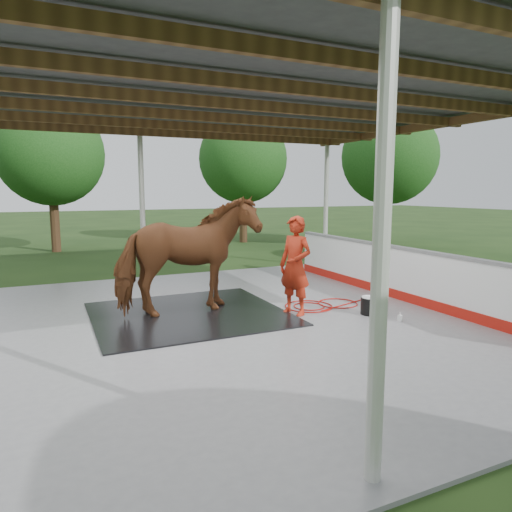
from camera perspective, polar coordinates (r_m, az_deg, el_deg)
name	(u,v)px	position (r m, az deg, el deg)	size (l,w,h in m)	color
ground	(198,328)	(8.15, -7.22, -8.97)	(100.00, 100.00, 0.00)	#1E3814
concrete_slab	(198,327)	(8.14, -7.23, -8.80)	(12.00, 10.00, 0.05)	slate
pavilion_structure	(194,93)	(7.94, -7.77, 19.53)	(12.60, 10.60, 4.05)	beige
dasher_board	(403,275)	(10.31, 17.89, -2.27)	(0.16, 8.00, 1.15)	#B0170E
tree_belt	(195,114)	(8.84, -7.59, 17.19)	(28.00, 28.00, 5.80)	#382314
rubber_mat	(189,314)	(8.87, -8.38, -7.13)	(3.52, 3.30, 0.03)	black
horse	(188,255)	(8.65, -8.54, 0.07)	(1.20, 2.63, 2.22)	brown
handler	(295,266)	(8.65, 4.93, -1.20)	(0.68, 0.45, 1.87)	#AE2612
wash_bucket	(370,305)	(9.02, 14.09, -5.99)	(0.37, 0.37, 0.34)	black
soap_bottle_a	(374,308)	(8.84, 14.53, -6.34)	(0.13, 0.13, 0.33)	silver
soap_bottle_b	(400,317)	(8.70, 17.54, -7.26)	(0.08, 0.08, 0.17)	#338CD8
hose_coil	(319,305)	(9.49, 7.88, -6.11)	(1.79, 0.97, 0.02)	#A5110B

